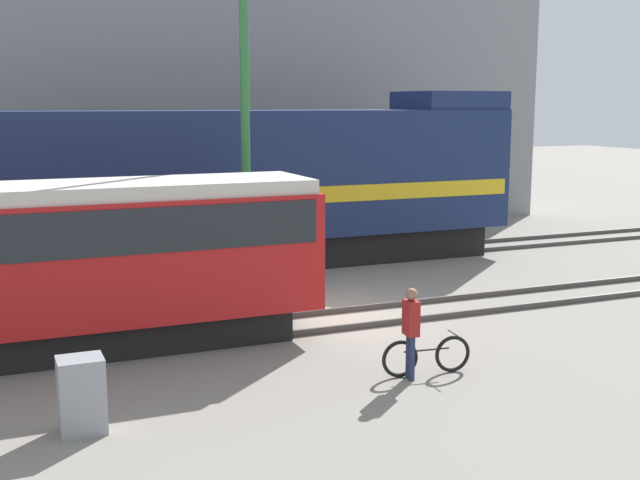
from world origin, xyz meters
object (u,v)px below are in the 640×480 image
at_px(bicycle, 427,356).
at_px(freight_locomotive, 237,186).
at_px(person, 411,324).
at_px(signal_box, 82,395).
at_px(utility_pole_left, 245,114).
at_px(streetcar, 52,259).

bearing_deg(bicycle, freight_locomotive, 91.82).
distance_m(person, signal_box, 5.92).
height_order(freight_locomotive, signal_box, freight_locomotive).
height_order(bicycle, utility_pole_left, utility_pole_left).
bearing_deg(person, utility_pole_left, 95.53).
distance_m(person, utility_pole_left, 8.50).
height_order(streetcar, signal_box, streetcar).
xyz_separation_m(streetcar, bicycle, (6.34, -4.02, -1.63)).
relative_size(freight_locomotive, utility_pole_left, 1.90).
xyz_separation_m(person, signal_box, (-5.90, -0.14, -0.46)).
xyz_separation_m(bicycle, utility_pole_left, (-1.14, 7.50, 4.42)).
relative_size(person, signal_box, 1.45).
distance_m(freight_locomotive, person, 11.19).
height_order(utility_pole_left, signal_box, utility_pole_left).
bearing_deg(utility_pole_left, freight_locomotive, 77.15).
bearing_deg(signal_box, utility_pole_left, 56.33).
bearing_deg(signal_box, person, 1.40).
bearing_deg(streetcar, utility_pole_left, 33.88).
height_order(bicycle, signal_box, signal_box).
bearing_deg(utility_pole_left, streetcar, -146.12).
relative_size(streetcar, utility_pole_left, 1.14).
distance_m(utility_pole_left, signal_box, 10.21).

